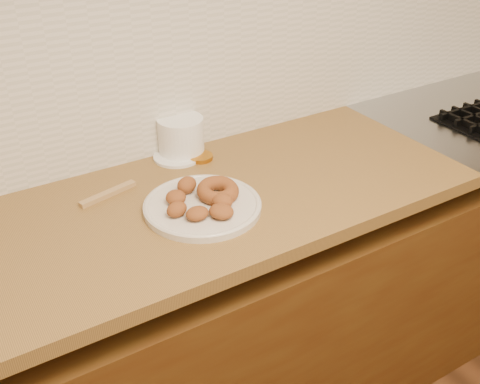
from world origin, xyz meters
The scene contains 10 objects.
base_cabinet centered at (0.00, 1.69, 0.39)m, with size 3.60×0.60×0.77m, color #4C3111.
butcher_block centered at (-0.65, 1.69, 0.88)m, with size 2.30×0.62×0.04m, color olive.
backsplash centered at (0.00, 1.99, 1.20)m, with size 3.60×0.02×0.60m, color silver.
donut_plate centered at (-0.27, 1.64, 0.91)m, with size 0.30×0.30×0.02m, color beige.
ring_donut centered at (-0.22, 1.65, 0.94)m, with size 0.11×0.11×0.04m, color brown.
fried_dough_chunks centered at (-0.29, 1.63, 0.94)m, with size 0.17×0.22×0.04m.
plastic_tub centered at (-0.17, 1.95, 0.96)m, with size 0.14×0.14×0.11m, color white.
tub_lid centered at (-0.20, 1.93, 0.90)m, with size 0.14×0.14×0.01m, color white.
brass_jar_lid centered at (-0.14, 1.89, 0.91)m, with size 0.07×0.07×0.01m, color #B5741A.
wooden_utensil centered at (-0.45, 1.83, 0.91)m, with size 0.17×0.02×0.01m, color #A27D4C.
Camera 1 is at (-0.81, 0.56, 1.68)m, focal length 42.00 mm.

